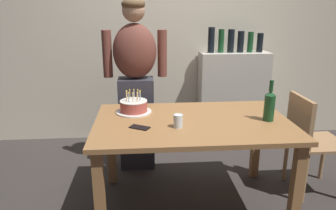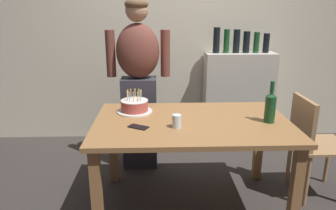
{
  "view_description": "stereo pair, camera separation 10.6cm",
  "coord_description": "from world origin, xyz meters",
  "px_view_note": "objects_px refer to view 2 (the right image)",
  "views": [
    {
      "loc": [
        -0.37,
        -2.27,
        1.57
      ],
      "look_at": [
        -0.18,
        0.09,
        0.84
      ],
      "focal_mm": 33.82,
      "sensor_mm": 36.0,
      "label": 1
    },
    {
      "loc": [
        -0.26,
        -2.28,
        1.57
      ],
      "look_at": [
        -0.18,
        0.09,
        0.84
      ],
      "focal_mm": 33.82,
      "sensor_mm": 36.0,
      "label": 2
    }
  ],
  "objects_px": {
    "cell_phone": "(138,127)",
    "dining_chair": "(312,139)",
    "water_glass_near": "(177,121)",
    "birthday_cake": "(135,106)",
    "wine_bottle": "(270,106)",
    "person_man_bearded": "(139,83)"
  },
  "relations": [
    {
      "from": "birthday_cake",
      "to": "person_man_bearded",
      "type": "relative_size",
      "value": 0.18
    },
    {
      "from": "cell_phone",
      "to": "person_man_bearded",
      "type": "distance_m",
      "value": 0.87
    },
    {
      "from": "birthday_cake",
      "to": "water_glass_near",
      "type": "height_order",
      "value": "birthday_cake"
    },
    {
      "from": "birthday_cake",
      "to": "dining_chair",
      "type": "bearing_deg",
      "value": -3.83
    },
    {
      "from": "cell_phone",
      "to": "dining_chair",
      "type": "height_order",
      "value": "dining_chair"
    },
    {
      "from": "wine_bottle",
      "to": "water_glass_near",
      "type": "bearing_deg",
      "value": -172.52
    },
    {
      "from": "wine_bottle",
      "to": "person_man_bearded",
      "type": "distance_m",
      "value": 1.28
    },
    {
      "from": "wine_bottle",
      "to": "dining_chair",
      "type": "bearing_deg",
      "value": 21.52
    },
    {
      "from": "wine_bottle",
      "to": "cell_phone",
      "type": "height_order",
      "value": "wine_bottle"
    },
    {
      "from": "birthday_cake",
      "to": "wine_bottle",
      "type": "bearing_deg",
      "value": -14.95
    },
    {
      "from": "wine_bottle",
      "to": "person_man_bearded",
      "type": "bearing_deg",
      "value": 143.02
    },
    {
      "from": "person_man_bearded",
      "to": "wine_bottle",
      "type": "bearing_deg",
      "value": 143.02
    },
    {
      "from": "birthday_cake",
      "to": "cell_phone",
      "type": "relative_size",
      "value": 2.03
    },
    {
      "from": "birthday_cake",
      "to": "dining_chair",
      "type": "distance_m",
      "value": 1.51
    },
    {
      "from": "water_glass_near",
      "to": "wine_bottle",
      "type": "distance_m",
      "value": 0.72
    },
    {
      "from": "wine_bottle",
      "to": "person_man_bearded",
      "type": "relative_size",
      "value": 0.19
    },
    {
      "from": "cell_phone",
      "to": "dining_chair",
      "type": "distance_m",
      "value": 1.48
    },
    {
      "from": "water_glass_near",
      "to": "wine_bottle",
      "type": "height_order",
      "value": "wine_bottle"
    },
    {
      "from": "cell_phone",
      "to": "dining_chair",
      "type": "relative_size",
      "value": 0.17
    },
    {
      "from": "person_man_bearded",
      "to": "cell_phone",
      "type": "bearing_deg",
      "value": 92.68
    },
    {
      "from": "person_man_bearded",
      "to": "dining_chair",
      "type": "height_order",
      "value": "person_man_bearded"
    },
    {
      "from": "cell_phone",
      "to": "water_glass_near",
      "type": "bearing_deg",
      "value": 27.67
    }
  ]
}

